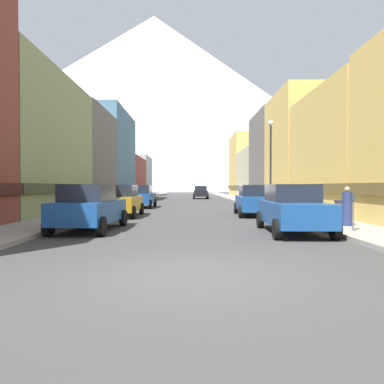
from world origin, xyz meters
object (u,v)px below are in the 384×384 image
at_px(car_left_2, 141,196).
at_px(car_right_0, 293,208).
at_px(car_right_1, 254,200).
at_px(potted_plant_1, 72,204).
at_px(pedestrian_1, 347,208).
at_px(car_left_1, 121,201).
at_px(streetlamp_right, 271,151).
at_px(pedestrian_0, 274,197).
at_px(potted_plant_0, 307,203).
at_px(car_left_0, 90,207).
at_px(car_driving_0, 201,192).
at_px(trash_bin_right, 342,212).
at_px(parking_meter_near, 353,206).

height_order(car_left_2, car_right_0, same).
xyz_separation_m(car_right_1, potted_plant_1, (-10.80, 0.83, -0.27)).
bearing_deg(pedestrian_1, potted_plant_1, 150.28).
xyz_separation_m(car_left_1, streetlamp_right, (9.15, 3.20, 3.09)).
bearing_deg(pedestrian_1, streetlamp_right, 95.43).
bearing_deg(car_left_1, pedestrian_0, 30.61).
bearing_deg(car_left_1, potted_plant_0, 4.66).
xyz_separation_m(car_left_2, potted_plant_1, (-3.20, -7.18, -0.27)).
distance_m(car_right_0, streetlamp_right, 11.07).
bearing_deg(car_left_2, car_left_0, -90.01).
xyz_separation_m(car_right_0, car_driving_0, (-2.20, 36.80, 0.00)).
distance_m(trash_bin_right, pedestrian_0, 11.48).
height_order(pedestrian_0, pedestrian_1, pedestrian_0).
distance_m(car_left_0, parking_meter_near, 9.65).
distance_m(car_driving_0, pedestrian_1, 36.04).
distance_m(parking_meter_near, trash_bin_right, 2.47).
distance_m(pedestrian_0, streetlamp_right, 4.20).
relative_size(potted_plant_1, pedestrian_0, 0.53).
bearing_deg(trash_bin_right, parking_meter_near, -104.20).
xyz_separation_m(pedestrian_0, streetlamp_right, (-0.90, -2.74, 3.06)).
height_order(car_left_1, trash_bin_right, car_left_1).
xyz_separation_m(trash_bin_right, potted_plant_1, (-13.35, 6.83, -0.02)).
bearing_deg(car_left_0, pedestrian_0, 51.13).
bearing_deg(trash_bin_right, car_right_0, -144.90).
relative_size(car_right_0, parking_meter_near, 3.35).
distance_m(car_driving_0, parking_meter_near, 37.61).
bearing_deg(potted_plant_1, car_left_1, -22.16).
height_order(car_right_1, potted_plant_1, car_right_1).
height_order(car_left_0, pedestrian_1, car_left_0).
bearing_deg(car_left_0, car_right_1, 42.66).
bearing_deg(parking_meter_near, streetlamp_right, 92.06).
bearing_deg(car_left_0, car_left_2, 89.99).
xyz_separation_m(potted_plant_0, pedestrian_0, (-0.75, 5.07, 0.24)).
xyz_separation_m(car_left_2, parking_meter_near, (9.55, -16.38, 0.11)).
distance_m(car_left_0, car_left_2, 15.01).
relative_size(car_left_1, car_driving_0, 1.00).
distance_m(car_left_0, streetlamp_right, 13.71).
height_order(parking_meter_near, pedestrian_1, pedestrian_1).
bearing_deg(trash_bin_right, car_right_1, 113.04).
relative_size(parking_meter_near, pedestrian_1, 0.86).
height_order(parking_meter_near, trash_bin_right, parking_meter_near).
relative_size(car_right_0, trash_bin_right, 4.55).
relative_size(trash_bin_right, pedestrian_0, 0.58).
xyz_separation_m(parking_meter_near, trash_bin_right, (0.60, 2.37, -0.37)).
bearing_deg(potted_plant_0, car_left_1, -175.34).
bearing_deg(potted_plant_1, pedestrian_1, -29.72).
xyz_separation_m(car_right_1, pedestrian_0, (2.45, 5.47, 0.03)).
bearing_deg(car_left_2, potted_plant_0, -35.13).
relative_size(car_right_1, trash_bin_right, 4.58).
xyz_separation_m(car_driving_0, potted_plant_1, (-8.60, -28.18, -0.27)).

